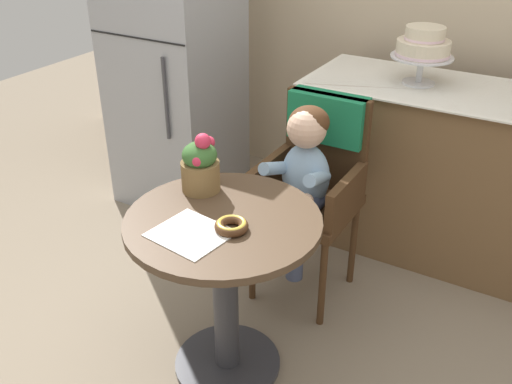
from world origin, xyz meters
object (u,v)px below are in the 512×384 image
at_px(flower_vase, 200,165).
at_px(tiered_cake_stand, 423,47).
at_px(donut_front, 231,225).
at_px(cafe_table, 225,266).
at_px(refrigerator, 174,64).
at_px(wicker_chair, 317,166).
at_px(seated_child, 302,172).

bearing_deg(flower_vase, tiered_cake_stand, 66.99).
height_order(donut_front, tiered_cake_stand, tiered_cake_stand).
relative_size(cafe_table, tiered_cake_stand, 2.40).
bearing_deg(cafe_table, donut_front, -36.35).
xyz_separation_m(donut_front, tiered_cake_stand, (0.23, 1.35, 0.34)).
bearing_deg(refrigerator, wicker_chair, -19.89).
xyz_separation_m(wicker_chair, refrigerator, (-1.10, 0.40, 0.21)).
bearing_deg(tiered_cake_stand, donut_front, -99.80).
height_order(seated_child, refrigerator, refrigerator).
bearing_deg(seated_child, cafe_table, -95.04).
distance_m(tiered_cake_stand, refrigerator, 1.39).
bearing_deg(refrigerator, seated_child, -26.73).
xyz_separation_m(seated_child, donut_front, (0.02, -0.60, 0.06)).
xyz_separation_m(cafe_table, tiered_cake_stand, (0.30, 1.30, 0.57)).
distance_m(wicker_chair, refrigerator, 1.19).
bearing_deg(flower_vase, refrigerator, 131.69).
distance_m(flower_vase, refrigerator, 1.29).
relative_size(cafe_table, seated_child, 0.99).
height_order(wicker_chair, refrigerator, refrigerator).
distance_m(seated_child, refrigerator, 1.24).
height_order(cafe_table, seated_child, seated_child).
relative_size(wicker_chair, flower_vase, 3.93).
bearing_deg(wicker_chair, tiered_cake_stand, 67.88).
height_order(cafe_table, wicker_chair, wicker_chair).
bearing_deg(donut_front, flower_vase, 144.32).
relative_size(seated_child, donut_front, 6.09).
xyz_separation_m(cafe_table, wicker_chair, (0.05, 0.70, 0.13)).
relative_size(wicker_chair, donut_front, 7.99).
height_order(tiered_cake_stand, refrigerator, refrigerator).
distance_m(cafe_table, seated_child, 0.57).
bearing_deg(wicker_chair, cafe_table, -93.01).
height_order(cafe_table, tiered_cake_stand, tiered_cake_stand).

